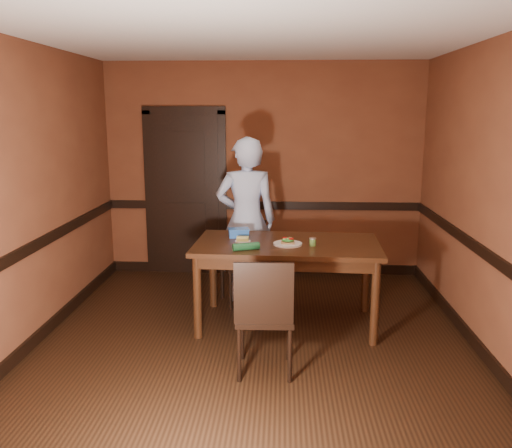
# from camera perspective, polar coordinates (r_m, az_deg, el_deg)

# --- Properties ---
(floor) EXTENTS (4.00, 4.50, 0.01)m
(floor) POSITION_cam_1_polar(r_m,az_deg,el_deg) (5.09, -0.20, -12.48)
(floor) COLOR black
(floor) RESTS_ON ground
(ceiling) EXTENTS (4.00, 4.50, 0.01)m
(ceiling) POSITION_cam_1_polar(r_m,az_deg,el_deg) (4.67, -0.23, 19.27)
(ceiling) COLOR silver
(ceiling) RESTS_ON ground
(wall_back) EXTENTS (4.00, 0.02, 2.70)m
(wall_back) POSITION_cam_1_polar(r_m,az_deg,el_deg) (6.92, 0.79, 5.67)
(wall_back) COLOR brown
(wall_back) RESTS_ON ground
(wall_front) EXTENTS (4.00, 0.02, 2.70)m
(wall_front) POSITION_cam_1_polar(r_m,az_deg,el_deg) (2.51, -2.98, -5.50)
(wall_front) COLOR brown
(wall_front) RESTS_ON ground
(wall_left) EXTENTS (0.02, 4.50, 2.70)m
(wall_left) POSITION_cam_1_polar(r_m,az_deg,el_deg) (5.20, -22.83, 2.67)
(wall_left) COLOR brown
(wall_left) RESTS_ON ground
(wall_right) EXTENTS (0.02, 4.50, 2.70)m
(wall_right) POSITION_cam_1_polar(r_m,az_deg,el_deg) (5.01, 23.32, 2.30)
(wall_right) COLOR brown
(wall_right) RESTS_ON ground
(dado_back) EXTENTS (4.00, 0.03, 0.10)m
(dado_back) POSITION_cam_1_polar(r_m,az_deg,el_deg) (6.97, 0.77, 1.98)
(dado_back) COLOR black
(dado_back) RESTS_ON ground
(dado_left) EXTENTS (0.03, 4.50, 0.10)m
(dado_left) POSITION_cam_1_polar(r_m,az_deg,el_deg) (5.28, -22.29, -2.15)
(dado_left) COLOR black
(dado_left) RESTS_ON ground
(dado_right) EXTENTS (0.03, 4.50, 0.10)m
(dado_right) POSITION_cam_1_polar(r_m,az_deg,el_deg) (5.09, 22.75, -2.69)
(dado_right) COLOR black
(dado_right) RESTS_ON ground
(baseboard_back) EXTENTS (4.00, 0.03, 0.12)m
(baseboard_back) POSITION_cam_1_polar(r_m,az_deg,el_deg) (7.16, 0.75, -4.66)
(baseboard_back) COLOR black
(baseboard_back) RESTS_ON ground
(baseboard_left) EXTENTS (0.03, 4.50, 0.12)m
(baseboard_left) POSITION_cam_1_polar(r_m,az_deg,el_deg) (5.53, -21.60, -10.64)
(baseboard_left) COLOR black
(baseboard_left) RESTS_ON ground
(baseboard_right) EXTENTS (0.03, 4.50, 0.12)m
(baseboard_right) POSITION_cam_1_polar(r_m,az_deg,el_deg) (5.35, 22.02, -11.45)
(baseboard_right) COLOR black
(baseboard_right) RESTS_ON ground
(door) EXTENTS (1.05, 0.07, 2.20)m
(door) POSITION_cam_1_polar(r_m,az_deg,el_deg) (7.03, -7.42, 3.54)
(door) COLOR black
(door) RESTS_ON ground
(dining_table) EXTENTS (1.83, 1.08, 0.84)m
(dining_table) POSITION_cam_1_polar(r_m,az_deg,el_deg) (5.39, 3.25, -6.29)
(dining_table) COLOR black
(dining_table) RESTS_ON floor
(chair_far) EXTENTS (0.53, 0.53, 0.89)m
(chair_far) POSITION_cam_1_polar(r_m,az_deg,el_deg) (5.98, -1.54, -4.19)
(chair_far) COLOR black
(chair_far) RESTS_ON floor
(chair_near) EXTENTS (0.46, 0.46, 0.98)m
(chair_near) POSITION_cam_1_polar(r_m,az_deg,el_deg) (4.43, 0.96, -9.44)
(chair_near) COLOR black
(chair_near) RESTS_ON floor
(person) EXTENTS (0.71, 0.52, 1.83)m
(person) POSITION_cam_1_polar(r_m,az_deg,el_deg) (5.96, -1.03, 0.40)
(person) COLOR #A1B4DA
(person) RESTS_ON floor
(sandwich_plate) EXTENTS (0.28, 0.28, 0.07)m
(sandwich_plate) POSITION_cam_1_polar(r_m,az_deg,el_deg) (5.19, 3.36, -2.00)
(sandwich_plate) COLOR white
(sandwich_plate) RESTS_ON dining_table
(sauce_jar) EXTENTS (0.07, 0.07, 0.08)m
(sauce_jar) POSITION_cam_1_polar(r_m,az_deg,el_deg) (5.17, 5.99, -1.88)
(sauce_jar) COLOR #5D9042
(sauce_jar) RESTS_ON dining_table
(cheese_saucer) EXTENTS (0.16, 0.16, 0.05)m
(cheese_saucer) POSITION_cam_1_polar(r_m,az_deg,el_deg) (5.31, -1.41, -1.66)
(cheese_saucer) COLOR white
(cheese_saucer) RESTS_ON dining_table
(food_tub) EXTENTS (0.23, 0.18, 0.09)m
(food_tub) POSITION_cam_1_polar(r_m,az_deg,el_deg) (5.50, -1.83, -0.92)
(food_tub) COLOR #285BB2
(food_tub) RESTS_ON dining_table
(wrapped_veg) EXTENTS (0.26, 0.15, 0.07)m
(wrapped_veg) POSITION_cam_1_polar(r_m,az_deg,el_deg) (4.98, -1.06, -2.38)
(wrapped_veg) COLOR #164321
(wrapped_veg) RESTS_ON dining_table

